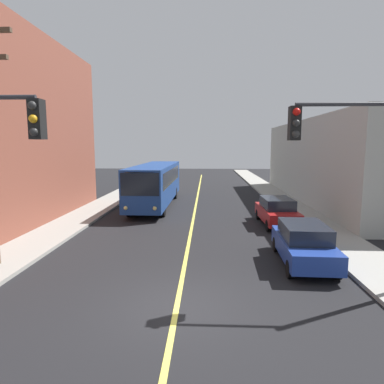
% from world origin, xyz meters
% --- Properties ---
extents(ground_plane, '(120.00, 120.00, 0.00)m').
position_xyz_m(ground_plane, '(0.00, 0.00, 0.00)').
color(ground_plane, black).
extents(sidewalk_left, '(2.50, 90.00, 0.15)m').
position_xyz_m(sidewalk_left, '(-7.25, 10.00, 0.07)').
color(sidewalk_left, gray).
rests_on(sidewalk_left, ground).
extents(sidewalk_right, '(2.50, 90.00, 0.15)m').
position_xyz_m(sidewalk_right, '(7.25, 10.00, 0.07)').
color(sidewalk_right, gray).
rests_on(sidewalk_right, ground).
extents(lane_stripe_center, '(0.16, 60.00, 0.01)m').
position_xyz_m(lane_stripe_center, '(0.00, 15.00, 0.01)').
color(lane_stripe_center, '#D8CC4C').
rests_on(lane_stripe_center, ground).
extents(building_right_warehouse, '(12.00, 24.08, 6.73)m').
position_xyz_m(building_right_warehouse, '(14.49, 19.51, 3.37)').
color(building_right_warehouse, '#B2B2A8').
rests_on(building_right_warehouse, ground).
extents(city_bus, '(2.66, 12.18, 3.20)m').
position_xyz_m(city_bus, '(-3.12, 16.63, 1.82)').
color(city_bus, navy).
rests_on(city_bus, ground).
extents(parked_car_blue, '(1.97, 4.47, 1.62)m').
position_xyz_m(parked_car_blue, '(4.68, 3.82, 0.84)').
color(parked_car_blue, navy).
rests_on(parked_car_blue, ground).
extents(parked_car_red, '(1.95, 4.46, 1.62)m').
position_xyz_m(parked_car_red, '(4.99, 10.41, 0.84)').
color(parked_car_red, maroon).
rests_on(parked_car_red, ground).
extents(traffic_signal_right_corner, '(3.75, 0.48, 6.00)m').
position_xyz_m(traffic_signal_right_corner, '(5.41, 1.12, 4.30)').
color(traffic_signal_right_corner, '#2D2D33').
rests_on(traffic_signal_right_corner, sidewalk_right).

